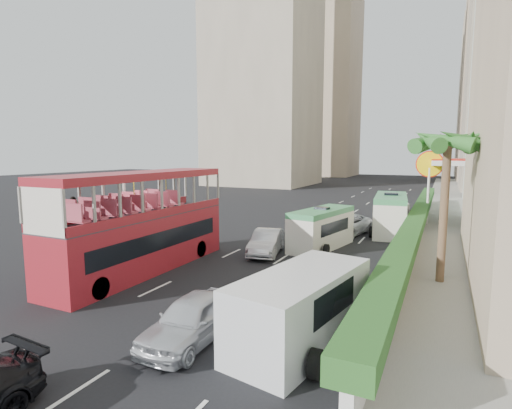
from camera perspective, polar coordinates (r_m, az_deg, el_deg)
The scene contains 18 objects.
ground_plane at distance 18.37m, azimuth -1.13°, elevation -11.68°, with size 200.00×200.00×0.00m, color black.
double_decker_bus at distance 21.04m, azimuth -15.96°, elevation -2.40°, with size 2.50×11.00×5.06m, color maroon.
car_silver_lane_a at distance 24.08m, azimuth 1.55°, elevation -7.05°, with size 1.53×4.39×1.45m, color silver.
car_silver_lane_b at distance 13.70m, azimuth -9.05°, elevation -18.67°, with size 1.75×4.34×1.48m, color silver.
van_asset at distance 30.23m, azimuth 12.57°, elevation -4.25°, with size 2.48×5.38×1.49m, color silver.
minibus_near at distance 25.62m, azimuth 9.35°, elevation -3.42°, with size 1.87×5.61×2.49m, color silver.
minibus_far at distance 31.48m, azimuth 18.64°, elevation -1.33°, with size 2.17×6.52×2.89m, color silver.
panel_van_near at distance 13.09m, azimuth 6.49°, elevation -14.44°, with size 2.28×5.71×2.28m, color silver.
panel_van_far at distance 34.61m, azimuth 18.65°, elevation -1.16°, with size 2.19×5.46×2.19m, color silver.
sidewalk at distance 40.99m, azimuth 26.80°, elevation -1.71°, with size 6.00×120.00×0.18m, color #99968C.
kerb_wall at distance 30.06m, azimuth 22.00°, elevation -3.36°, with size 0.30×44.00×1.00m, color silver.
hedge at distance 29.92m, azimuth 22.07°, elevation -1.76°, with size 1.10×44.00×0.70m, color #2D6626.
palm_tree at distance 19.72m, azimuth 25.24°, elevation -0.96°, with size 0.36×0.36×6.40m, color brown.
shell_station at distance 38.74m, azimuth 28.57°, elevation 1.67°, with size 6.50×8.00×5.50m, color silver.
tower_far_a at distance 99.28m, azimuth 31.59°, elevation 15.59°, with size 14.00×14.00×44.00m, color tan.
tower_far_b at distance 120.71m, azimuth 30.39°, elevation 13.04°, with size 14.00×14.00×40.00m, color tan.
tower_left_a at distance 79.90m, azimuth 1.14°, elevation 21.87°, with size 18.00×18.00×52.00m, color tan.
tower_left_b at distance 110.96m, azimuth 9.86°, elevation 16.08°, with size 16.00×16.00×46.00m, color tan.
Camera 1 is at (7.75, -15.54, 6.00)m, focal length 28.00 mm.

